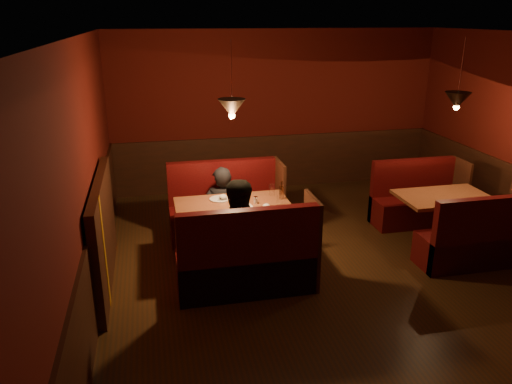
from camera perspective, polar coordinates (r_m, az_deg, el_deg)
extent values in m
cube|color=#3A2815|center=(6.58, 9.84, -9.01)|extent=(6.00, 7.00, 0.01)
cube|color=black|center=(5.80, 11.56, 17.17)|extent=(6.00, 7.00, 0.01)
cube|color=#51120D|center=(9.27, 2.32, 9.21)|extent=(6.00, 0.01, 2.90)
cube|color=#51120D|center=(5.63, -18.95, 1.33)|extent=(0.01, 7.00, 2.90)
cube|color=#421E11|center=(9.47, 2.28, 3.51)|extent=(6.00, 0.04, 1.00)
cube|color=#421E11|center=(5.97, -17.72, -7.35)|extent=(0.04, 7.00, 1.00)
cube|color=#421E11|center=(6.26, -17.02, -4.46)|extent=(0.10, 2.20, 1.30)
cube|color=#C4831C|center=(5.76, -16.88, -6.61)|extent=(0.01, 0.12, 1.30)
cylinder|color=#333333|center=(6.06, -2.85, 13.29)|extent=(0.01, 0.01, 0.80)
cone|color=black|center=(6.12, -2.79, 9.56)|extent=(0.34, 0.34, 0.22)
sphere|color=#FFBF72|center=(6.13, -2.77, 8.73)|extent=(0.08, 0.08, 0.08)
cylinder|color=#333333|center=(7.14, 22.42, 12.83)|extent=(0.01, 0.01, 0.80)
cone|color=black|center=(7.19, 22.01, 9.68)|extent=(0.34, 0.34, 0.22)
sphere|color=#FFBF72|center=(7.20, 21.92, 8.98)|extent=(0.08, 0.08, 0.08)
cube|color=brown|center=(6.46, -2.60, -1.68)|extent=(1.49, 0.90, 0.05)
cylinder|color=#421E11|center=(6.61, -2.55, -4.91)|extent=(0.15, 0.15, 0.74)
cylinder|color=#421E11|center=(6.77, -2.51, -7.62)|extent=(0.60, 0.60, 0.04)
cylinder|color=silver|center=(6.33, -1.71, -1.76)|extent=(0.30, 0.30, 0.02)
cube|color=black|center=(6.35, -1.42, -1.43)|extent=(0.10, 0.09, 0.04)
ellipsoid|color=silver|center=(6.27, -2.41, -1.62)|extent=(0.07, 0.07, 0.06)
cube|color=tan|center=(6.29, -1.43, -1.66)|extent=(0.09, 0.07, 0.03)
cylinder|color=silver|center=(6.25, -2.16, -1.93)|extent=(0.09, 0.12, 0.01)
cylinder|color=silver|center=(6.64, -4.14, -0.80)|extent=(0.28, 0.28, 0.02)
ellipsoid|color=beige|center=(6.61, -3.79, -0.54)|extent=(0.11, 0.11, 0.06)
cube|color=silver|center=(6.56, -3.51, -0.93)|extent=(0.21, 0.03, 0.00)
cylinder|color=white|center=(6.48, -0.03, -0.91)|extent=(0.06, 0.06, 0.09)
cylinder|color=white|center=(6.75, 1.82, 0.23)|extent=(0.08, 0.08, 0.16)
cylinder|color=white|center=(6.34, 2.71, -1.06)|extent=(0.08, 0.08, 0.16)
cylinder|color=#47230F|center=(6.63, 2.95, -0.08)|extent=(0.06, 0.06, 0.17)
cylinder|color=#47230F|center=(6.59, 2.97, 0.92)|extent=(0.03, 0.03, 0.07)
ellipsoid|color=white|center=(6.35, 1.17, -1.58)|extent=(0.12, 0.10, 0.05)
cube|color=#34080A|center=(7.37, -3.56, -3.42)|extent=(1.60, 0.58, 0.48)
cube|color=#34080A|center=(7.46, -3.88, -0.50)|extent=(1.60, 0.13, 1.12)
cube|color=#421E11|center=(7.40, 2.67, -0.63)|extent=(0.04, 0.58, 1.12)
cube|color=#34080A|center=(5.99, -1.26, -9.05)|extent=(1.60, 0.58, 0.48)
cube|color=#34080A|center=(5.65, -0.84, -7.29)|extent=(1.60, 0.13, 1.12)
cube|color=#421E11|center=(6.04, 6.40, -5.55)|extent=(0.04, 0.58, 1.12)
cube|color=brown|center=(7.51, 20.72, -0.54)|extent=(1.27, 0.81, 0.05)
cylinder|color=#421E11|center=(7.63, 20.40, -3.07)|extent=(0.13, 0.13, 0.67)
cylinder|color=#421E11|center=(7.75, 20.13, -5.23)|extent=(0.54, 0.54, 0.04)
cube|color=#34080A|center=(8.22, 17.79, -2.06)|extent=(1.37, 0.53, 0.43)
cube|color=#34080A|center=(8.29, 17.31, 0.29)|extent=(1.37, 0.11, 1.00)
cube|color=#421E11|center=(8.49, 22.12, 0.16)|extent=(0.04, 0.53, 1.00)
cube|color=#34080A|center=(7.16, 23.18, -5.99)|extent=(1.37, 0.53, 0.43)
cube|color=#34080A|center=(6.89, 24.45, -4.52)|extent=(1.37, 0.11, 1.00)
imported|color=black|center=(7.05, -3.93, -0.13)|extent=(0.58, 0.43, 1.48)
imported|color=black|center=(5.94, -1.54, -3.05)|extent=(0.97, 0.86, 1.65)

